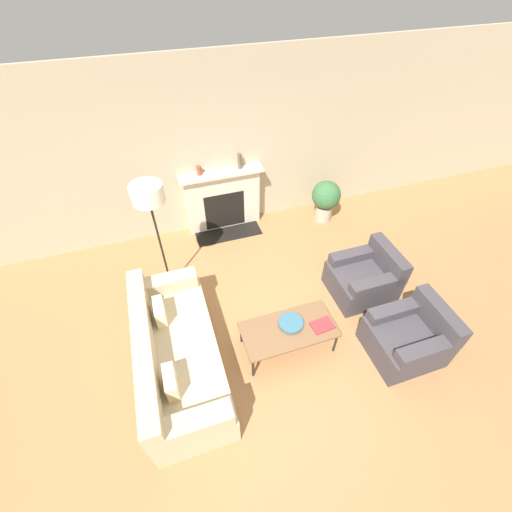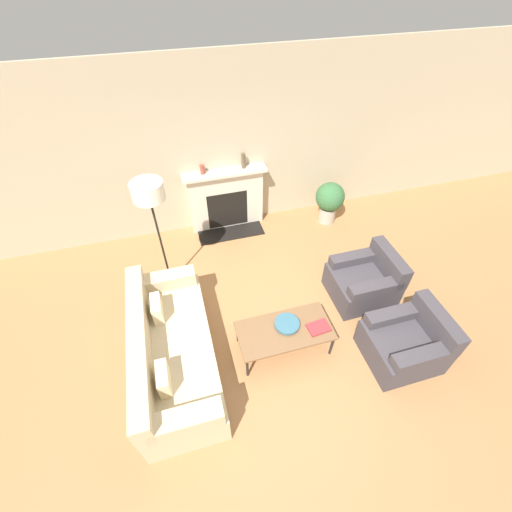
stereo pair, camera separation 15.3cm
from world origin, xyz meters
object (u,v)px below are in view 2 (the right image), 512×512
at_px(couch, 171,351).
at_px(armchair_far, 365,281).
at_px(book, 319,327).
at_px(coffee_table, 285,331).
at_px(fireplace, 226,200).
at_px(mantel_vase_center_left, 243,161).
at_px(armchair_near, 407,343).
at_px(floor_lamp, 151,202).
at_px(mantel_vase_left, 202,169).
at_px(potted_plant, 330,200).
at_px(bowl, 287,324).

xyz_separation_m(couch, armchair_far, (2.86, 0.41, -0.03)).
bearing_deg(couch, book, -96.91).
distance_m(armchair_far, coffee_table, 1.54).
bearing_deg(fireplace, coffee_table, -86.90).
bearing_deg(coffee_table, fireplace, 93.10).
xyz_separation_m(armchair_far, mantel_vase_center_left, (-1.26, 2.22, 0.97)).
bearing_deg(armchair_near, armchair_far, 180.00).
distance_m(floor_lamp, mantel_vase_left, 1.49).
distance_m(armchair_far, mantel_vase_left, 3.09).
relative_size(floor_lamp, mantel_vase_center_left, 7.06).
xyz_separation_m(couch, potted_plant, (3.10, 2.23, 0.15)).
bearing_deg(bowl, fireplace, 94.19).
height_order(bowl, mantel_vase_left, mantel_vase_left).
bearing_deg(bowl, floor_lamp, 132.21).
relative_size(couch, book, 7.25).
bearing_deg(armchair_near, potted_plant, 175.27).
bearing_deg(coffee_table, mantel_vase_left, 100.25).
height_order(armchair_near, potted_plant, potted_plant).
bearing_deg(potted_plant, armchair_near, -94.73).
height_order(book, mantel_vase_center_left, mantel_vase_center_left).
bearing_deg(book, coffee_table, 162.70).
height_order(fireplace, mantel_vase_left, mantel_vase_left).
height_order(armchair_far, floor_lamp, floor_lamp).
bearing_deg(book, couch, 167.82).
distance_m(floor_lamp, mantel_vase_center_left, 1.95).
xyz_separation_m(coffee_table, bowl, (0.05, 0.06, 0.06)).
relative_size(bowl, book, 1.08).
relative_size(mantel_vase_left, mantel_vase_center_left, 0.60).
relative_size(bowl, mantel_vase_left, 2.08).
distance_m(armchair_far, potted_plant, 1.84).
distance_m(armchair_near, mantel_vase_left, 3.93).
bearing_deg(armchair_far, bowl, -70.71).
bearing_deg(mantel_vase_left, mantel_vase_center_left, 0.00).
distance_m(couch, coffee_table, 1.42).
height_order(couch, mantel_vase_center_left, mantel_vase_center_left).
height_order(bowl, floor_lamp, floor_lamp).
height_order(mantel_vase_left, mantel_vase_center_left, mantel_vase_center_left).
bearing_deg(bowl, armchair_near, -22.74).
bearing_deg(mantel_vase_center_left, floor_lamp, -141.68).
bearing_deg(mantel_vase_left, armchair_far, -48.83).
bearing_deg(armchair_far, book, -58.25).
bearing_deg(coffee_table, potted_plant, 54.55).
bearing_deg(mantel_vase_left, couch, -109.19).
relative_size(fireplace, mantel_vase_center_left, 5.52).
relative_size(armchair_far, potted_plant, 1.11).
xyz_separation_m(couch, mantel_vase_left, (0.92, 2.63, 0.89)).
height_order(armchair_near, bowl, armchair_near).
distance_m(couch, book, 1.85).
bearing_deg(bowl, mantel_vase_center_left, 87.08).
height_order(book, mantel_vase_left, mantel_vase_left).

